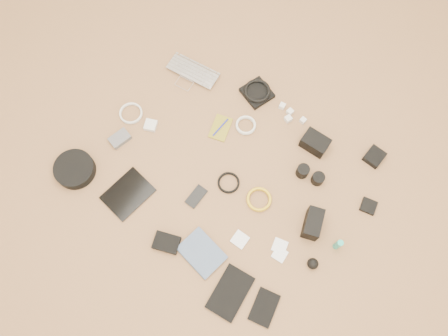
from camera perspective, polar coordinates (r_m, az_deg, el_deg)
The scene contains 34 objects.
room_shell at distance 1.07m, azimuth -0.49°, elevation 20.84°, with size 4.04×4.04×2.58m.
laptop at distance 2.42m, azimuth -4.58°, elevation 11.75°, with size 0.28×0.20×0.02m, color #B3B3B7.
headphone_pouch at distance 2.36m, azimuth 4.33°, elevation 9.75°, with size 0.14×0.14×0.03m, color black.
headphones at distance 2.35m, azimuth 4.37°, elevation 10.02°, with size 0.14×0.14×0.02m, color black.
charger_a at distance 2.34m, azimuth 7.62°, elevation 8.03°, with size 0.03×0.03×0.03m, color silver.
charger_b at distance 2.33m, azimuth 8.61°, elevation 7.27°, with size 0.03×0.03×0.03m, color silver.
charger_c at distance 2.32m, azimuth 10.27°, elevation 6.13°, with size 0.03×0.03×0.03m, color silver.
charger_d at distance 2.31m, azimuth 8.38°, elevation 6.36°, with size 0.03×0.03×0.03m, color silver.
dslr_camera at distance 2.25m, azimuth 11.81°, elevation 3.23°, with size 0.13×0.09×0.08m, color black.
lens_pouch at distance 2.33m, azimuth 19.05°, elevation 1.41°, with size 0.08×0.10×0.03m, color black.
notebook_olive at distance 2.27m, azimuth -0.46°, elevation 5.26°, with size 0.09×0.14×0.01m, color olive.
pen_blue at distance 2.27m, azimuth -0.46°, elevation 5.34°, with size 0.01×0.01×0.12m, color #13199A.
cable_white_a at distance 2.28m, azimuth 2.85°, elevation 5.53°, with size 0.11×0.11×0.01m, color silver.
lens_a at distance 2.19m, azimuth 10.24°, elevation -0.40°, with size 0.06×0.06×0.07m, color black.
lens_b at distance 2.20m, azimuth 12.16°, elevation -1.37°, with size 0.06×0.06×0.06m, color black.
card_reader at distance 2.24m, azimuth 18.35°, elevation -4.75°, with size 0.07×0.07×0.02m, color black.
power_brick at distance 2.30m, azimuth -9.55°, elevation 5.52°, with size 0.06×0.06×0.03m, color silver.
cable_white_b at distance 2.36m, azimuth -12.03°, elevation 6.95°, with size 0.12×0.12×0.01m, color silver.
cable_black at distance 2.16m, azimuth 0.60°, elevation -1.97°, with size 0.11×0.11×0.01m, color black.
cable_yellow at distance 2.14m, azimuth 4.58°, elevation -4.16°, with size 0.12×0.12×0.01m, color gold.
flash at distance 2.10m, azimuth 11.51°, elevation -7.11°, with size 0.07×0.14×0.10m, color black.
lens_cleaner at distance 2.11m, azimuth 14.67°, elevation -9.65°, with size 0.03×0.03×0.10m, color #19A693.
battery_charger at distance 2.30m, azimuth -13.46°, elevation 3.76°, with size 0.07×0.10×0.03m, color #545458.
tablet at distance 2.20m, azimuth -12.44°, elevation -3.32°, with size 0.17×0.23×0.01m, color black.
phone at distance 2.15m, azimuth -3.65°, elevation -3.74°, with size 0.06×0.11×0.01m, color black.
filter_case_left at distance 2.10m, azimuth 2.09°, elevation -9.32°, with size 0.07×0.07×0.01m, color silver.
filter_case_mid at distance 2.11m, azimuth 7.28°, elevation -10.09°, with size 0.07×0.07×0.01m, color silver.
filter_case_right at distance 2.10m, azimuth 7.28°, elevation -11.13°, with size 0.06×0.06×0.01m, color silver.
air_blower at distance 2.10m, azimuth 11.52°, elevation -12.14°, with size 0.05×0.05×0.05m, color black.
headphone_case at distance 2.29m, azimuth -18.91°, elevation -0.16°, with size 0.20×0.20×0.05m, color black.
drive_case at distance 2.10m, azimuth -7.51°, elevation -9.65°, with size 0.12×0.09×0.03m, color black.
paperback at distance 2.08m, azimuth -4.46°, elevation -12.43°, with size 0.15×0.20×0.02m, color #445674.
notebook_black_a at distance 2.06m, azimuth 0.82°, elevation -15.97°, with size 0.14×0.22×0.02m, color black.
notebook_black_b at distance 2.07m, azimuth 5.28°, elevation -17.68°, with size 0.10×0.15×0.01m, color black.
Camera 1 is at (0.39, -0.58, 2.07)m, focal length 35.00 mm.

